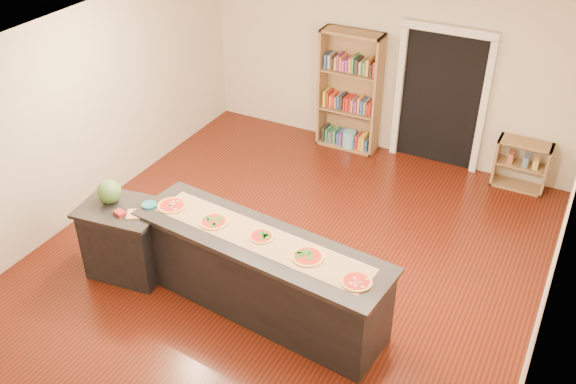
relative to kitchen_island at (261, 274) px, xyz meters
The scene contains 17 objects.
room 1.18m from the kitchen_island, 101.36° to the left, with size 6.00×7.00×2.80m.
doorway 4.34m from the kitchen_island, 79.94° to the left, with size 1.40×0.09×2.21m.
kitchen_island is the anchor object (origin of this frame).
side_counter 1.77m from the kitchen_island, behind, with size 0.97×0.71×0.96m.
bookshelf 4.11m from the kitchen_island, 99.23° to the left, with size 0.98×0.35×1.95m, color olive.
low_shelf 4.56m from the kitchen_island, 62.54° to the left, with size 0.76×0.32×0.76m, color olive.
waste_bin 4.03m from the kitchen_island, 98.49° to the left, with size 0.21×0.21×0.31m, color #62B6DB.
kraft_paper 0.50m from the kitchen_island, 84.02° to the left, with size 2.61×0.47×0.00m, color #8B6947.
watermelon 2.03m from the kitchen_island, behind, with size 0.28×0.28×0.28m, color #144214.
cutting_board 1.55m from the kitchen_island, behind, with size 0.29×0.19×0.02m, color tan.
package_red 1.75m from the kitchen_island, 169.94° to the right, with size 0.13×0.09×0.05m, color maroon.
package_teal 1.52m from the kitchen_island, behind, with size 0.17×0.17×0.07m, color #195966.
pizza_a 1.31m from the kitchen_island, behind, with size 0.32×0.32×0.02m.
pizza_b 0.79m from the kitchen_island, behind, with size 0.34×0.34×0.02m.
pizza_c 0.51m from the kitchen_island, 84.02° to the left, with size 0.30×0.30×0.02m.
pizza_d 0.79m from the kitchen_island, ahead, with size 0.35×0.35×0.02m.
pizza_e 1.31m from the kitchen_island, ahead, with size 0.31×0.31×0.02m.
Camera 1 is at (2.96, -5.48, 5.14)m, focal length 40.00 mm.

